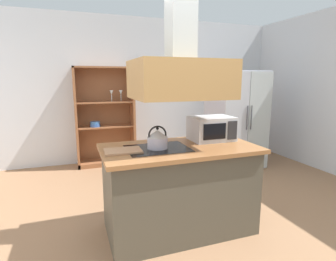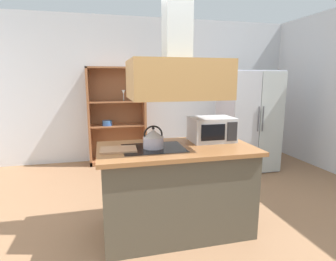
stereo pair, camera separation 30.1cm
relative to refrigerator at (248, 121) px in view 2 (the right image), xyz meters
name	(u,v)px [view 2 (the right image)]	position (x,y,z in m)	size (l,w,h in m)	color
ground_plane	(190,239)	(-1.66, -1.87, -0.85)	(7.80, 7.80, 0.00)	#926949
wall_back	(143,90)	(-1.66, 1.13, 0.50)	(6.00, 0.12, 2.70)	silver
kitchen_island	(176,189)	(-1.75, -1.66, -0.40)	(1.55, 0.83, 0.90)	#4B4638
range_hood	(177,66)	(-1.75, -1.66, 0.84)	(0.90, 0.70, 1.32)	#B28147
refrigerator	(248,121)	(0.00, 0.00, 0.00)	(0.90, 0.78, 1.70)	#B2B4C3
dish_cabinet	(117,121)	(-2.19, 0.91, -0.07)	(1.04, 0.40, 1.78)	#955936
kettle	(153,139)	(-1.98, -1.66, 0.14)	(0.20, 0.20, 0.22)	#BAB4C5
cutting_board	(118,150)	(-2.32, -1.67, 0.06)	(0.34, 0.24, 0.02)	#AC7B56
microwave	(212,129)	(-1.31, -1.50, 0.18)	(0.46, 0.35, 0.26)	#B7BABF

